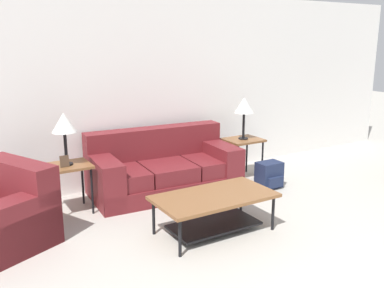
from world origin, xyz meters
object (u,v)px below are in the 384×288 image
object	(u,v)px
couch	(163,170)
table_lamp_left	(64,124)
table_lamp_right	(244,106)
backpack	(269,175)
side_table_left	(67,170)
coffee_table	(214,204)
side_table_right	(243,143)

from	to	relation	value
couch	table_lamp_left	world-z (taller)	table_lamp_left
table_lamp_right	couch	bearing A→B (deg)	176.99
table_lamp_left	backpack	distance (m)	2.79
couch	side_table_left	size ratio (longest dim) A/B	3.39
coffee_table	backpack	distance (m)	1.64
coffee_table	couch	bearing A→B (deg)	85.14
side_table_right	couch	bearing A→B (deg)	176.99
table_lamp_right	side_table_right	bearing A→B (deg)	-82.87
couch	backpack	size ratio (longest dim) A/B	5.57
side_table_left	table_lamp_left	xyz separation A→B (m)	(0.00, 0.00, 0.54)
side_table_left	side_table_right	size ratio (longest dim) A/B	1.00
side_table_left	couch	bearing A→B (deg)	2.99
couch	backpack	bearing A→B (deg)	-24.54
table_lamp_right	table_lamp_left	bearing A→B (deg)	180.00
couch	side_table_left	xyz separation A→B (m)	(-1.27, -0.07, 0.22)
table_lamp_right	backpack	xyz separation A→B (m)	(0.05, -0.54, -0.88)
coffee_table	side_table_left	world-z (taller)	side_table_left
table_lamp_left	side_table_left	bearing A→B (deg)	-90.00
coffee_table	table_lamp_right	world-z (taller)	table_lamp_right
table_lamp_left	table_lamp_right	xyz separation A→B (m)	(2.54, 0.00, 0.00)
coffee_table	table_lamp_right	distance (m)	2.05
side_table_right	coffee_table	bearing A→B (deg)	-136.44
side_table_left	coffee_table	bearing A→B (deg)	-48.72
coffee_table	side_table_right	xyz separation A→B (m)	(1.38, 1.32, 0.21)
couch	coffee_table	xyz separation A→B (m)	(-0.12, -1.38, 0.01)
side_table_right	table_lamp_left	size ratio (longest dim) A/B	0.96
couch	coffee_table	size ratio (longest dim) A/B	1.57
coffee_table	table_lamp_left	world-z (taller)	table_lamp_left
coffee_table	table_lamp_left	distance (m)	1.90
couch	coffee_table	world-z (taller)	couch
coffee_table	table_lamp_right	xyz separation A→B (m)	(1.38, 1.32, 0.75)
side_table_right	backpack	size ratio (longest dim) A/B	1.64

